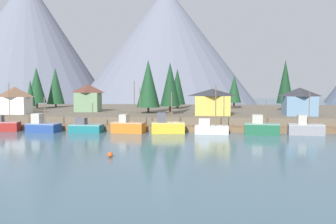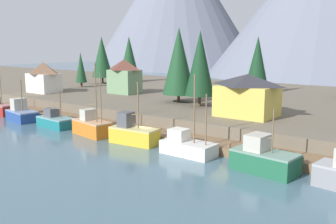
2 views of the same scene
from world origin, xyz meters
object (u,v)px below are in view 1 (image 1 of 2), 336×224
Objects in this scene: fishing_boat_red at (3,125)px; conifer_back_right at (30,93)px; fishing_boat_teal at (86,127)px; conifer_centre at (285,82)px; conifer_far_left at (177,87)px; conifer_back_left at (170,84)px; conifer_near_right at (148,84)px; fishing_boat_blue at (42,126)px; house_green at (88,98)px; fishing_boat_grey at (305,128)px; house_yellow at (212,102)px; house_white at (15,100)px; conifer_near_left at (37,85)px; fishing_boat_orange at (128,126)px; house_blue at (300,101)px; fishing_boat_white at (211,128)px; fishing_boat_green at (261,127)px; conifer_mid_right at (234,89)px; fishing_boat_yellow at (167,126)px; conifer_mid_left at (55,86)px; channel_buoy at (110,155)px.

conifer_back_right is (-5.69, 24.05, 5.99)m from fishing_boat_red.
conifer_centre is (45.07, 32.89, 9.23)m from fishing_boat_teal.
conifer_back_right is at bearing -160.08° from conifer_far_left.
conifer_near_right is at bearing 161.59° from conifer_back_left.
house_green reaches higher than fishing_boat_blue.
house_yellow reaches higher than fishing_boat_grey.
conifer_near_left is (-4.15, 20.39, 3.58)m from house_white.
fishing_boat_orange is 22.00m from house_yellow.
house_blue is 0.60× the size of conifer_far_left.
fishing_boat_orange is (25.42, -0.18, 0.10)m from fishing_boat_red.
fishing_boat_white is 39.57m from conifer_far_left.
fishing_boat_blue is at bearing -59.96° from conifer_back_right.
fishing_boat_green is 26.41m from conifer_back_left.
house_blue is 0.85× the size of conifer_back_right.
conifer_near_left reaches higher than fishing_boat_orange.
conifer_centre is (20.14, 19.15, 4.69)m from house_yellow.
conifer_centre is at bearing 90.69° from fishing_boat_grey.
conifer_near_left is at bearing 96.71° from fishing_boat_red.
fishing_boat_white is 0.93× the size of conifer_mid_right.
fishing_boat_grey is (25.59, -0.15, -0.08)m from fishing_boat_yellow.
conifer_near_left reaches higher than house_green.
conifer_back_left is (-28.96, 2.87, 3.81)m from house_blue.
house_green is at bearing -8.03° from conifer_back_right.
fishing_boat_teal is 0.81× the size of fishing_boat_yellow.
conifer_mid_left is 1.24× the size of conifer_mid_right.
house_yellow is at bearing -17.40° from conifer_back_left.
fishing_boat_orange is 1.42× the size of house_green.
fishing_boat_orange is at bearing -139.92° from house_yellow.
conifer_centre reaches higher than fishing_boat_blue.
fishing_boat_grey is 1.14× the size of house_blue.
conifer_far_left reaches higher than fishing_boat_grey.
fishing_boat_grey reaches higher than channel_buoy.
conifer_far_left reaches higher than conifer_back_right.
conifer_back_left is (5.47, -1.82, -0.17)m from conifer_near_right.
fishing_boat_grey is at bearing -30.43° from conifer_near_right.
channel_buoy is at bearing -109.83° from house_yellow.
conifer_back_right is (-32.34, 5.43, -2.47)m from conifer_near_right.
house_yellow is (0.68, 13.63, 4.49)m from fishing_boat_white.
fishing_boat_green is 45.82m from house_green.
fishing_boat_grey is (50.16, 0.24, 0.04)m from fishing_boat_blue.
conifer_near_left reaches higher than fishing_boat_white.
house_blue is at bearing 20.62° from fishing_boat_teal.
house_green is 0.85× the size of conifer_back_right.
house_white reaches higher than house_blue.
conifer_back_left is (23.68, 17.18, 8.25)m from fishing_boat_blue.
conifer_back_right is at bearing 98.49° from house_white.
fishing_boat_yellow is 31.63m from house_blue.
conifer_back_right is at bearing 170.47° from conifer_near_right.
channel_buoy is at bearing -120.58° from conifer_centre.
conifer_mid_left reaches higher than fishing_boat_yellow.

